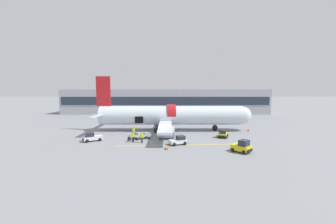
% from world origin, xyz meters
% --- Properties ---
extents(ground_plane, '(500.00, 500.00, 0.00)m').
position_xyz_m(ground_plane, '(0.00, 0.00, 0.00)').
color(ground_plane, gray).
extents(apron_marking_line, '(18.59, 1.47, 0.01)m').
position_xyz_m(apron_marking_line, '(2.20, -4.18, 0.00)').
color(apron_marking_line, yellow).
rests_on(apron_marking_line, ground_plane).
extents(terminal_strip, '(74.83, 13.48, 8.90)m').
position_xyz_m(terminal_strip, '(0.00, 42.94, 4.45)').
color(terminal_strip, '#9EA3AD').
rests_on(terminal_strip, ground_plane).
extents(airplane, '(34.55, 27.77, 11.58)m').
position_xyz_m(airplane, '(1.30, 7.72, 3.21)').
color(airplane, silver).
rests_on(airplane, ground_plane).
extents(baggage_tug_lead, '(2.39, 2.87, 1.50)m').
position_xyz_m(baggage_tug_lead, '(11.07, 1.12, 0.64)').
color(baggage_tug_lead, yellow).
rests_on(baggage_tug_lead, ground_plane).
extents(baggage_tug_mid, '(2.84, 2.91, 1.79)m').
position_xyz_m(baggage_tug_mid, '(11.34, -7.91, 0.75)').
color(baggage_tug_mid, yellow).
rests_on(baggage_tug_mid, ground_plane).
extents(baggage_tug_rear, '(3.11, 2.46, 1.41)m').
position_xyz_m(baggage_tug_rear, '(2.69, -3.79, 0.61)').
color(baggage_tug_rear, white).
rests_on(baggage_tug_rear, ground_plane).
extents(baggage_tug_spare, '(3.34, 2.68, 1.54)m').
position_xyz_m(baggage_tug_spare, '(-12.01, -1.64, 0.66)').
color(baggage_tug_spare, silver).
rests_on(baggage_tug_spare, ground_plane).
extents(baggage_cart_loading, '(3.94, 2.60, 1.11)m').
position_xyz_m(baggage_cart_loading, '(-3.70, 0.14, 0.53)').
color(baggage_cart_loading, '#B7BABF').
rests_on(baggage_cart_loading, ground_plane).
extents(ground_crew_loader_a, '(0.61, 0.53, 1.78)m').
position_xyz_m(ground_crew_loader_a, '(-3.34, -2.69, 0.94)').
color(ground_crew_loader_a, '#2D2D33').
rests_on(ground_crew_loader_a, ground_plane).
extents(ground_crew_loader_b, '(0.56, 0.56, 1.74)m').
position_xyz_m(ground_crew_loader_b, '(-5.54, 2.23, 0.92)').
color(ground_crew_loader_b, black).
rests_on(ground_crew_loader_b, ground_plane).
extents(ground_crew_driver, '(0.58, 0.59, 1.83)m').
position_xyz_m(ground_crew_driver, '(-4.88, -2.28, 0.96)').
color(ground_crew_driver, black).
rests_on(ground_crew_driver, ground_plane).
extents(suitcase_on_tarmac_upright, '(0.54, 0.39, 0.69)m').
position_xyz_m(suitcase_on_tarmac_upright, '(-5.73, -1.31, 0.29)').
color(suitcase_on_tarmac_upright, black).
rests_on(suitcase_on_tarmac_upright, ground_plane).
extents(safety_cone_nose, '(0.49, 0.49, 0.68)m').
position_xyz_m(safety_cone_nose, '(18.14, 7.20, 0.32)').
color(safety_cone_nose, black).
rests_on(safety_cone_nose, ground_plane).
extents(safety_cone_engine_left, '(0.54, 0.54, 0.68)m').
position_xyz_m(safety_cone_engine_left, '(0.71, -6.45, 0.32)').
color(safety_cone_engine_left, black).
rests_on(safety_cone_engine_left, ground_plane).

